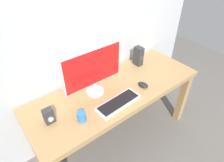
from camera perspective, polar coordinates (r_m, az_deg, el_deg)
ground_plane at (r=2.45m, az=1.13°, el=-15.98°), size 6.00×6.00×0.00m
wall_back at (r=1.81m, az=-6.08°, el=22.26°), size 2.74×0.04×3.00m
desk at (r=1.97m, az=1.35°, el=-4.71°), size 1.78×0.65×0.76m
monitor at (r=1.71m, az=-5.58°, el=3.34°), size 0.59×0.17×0.45m
keyboard_primary at (r=1.73m, az=1.88°, el=-6.46°), size 0.43×0.18×0.03m
mouse at (r=1.93m, az=9.19°, el=-1.14°), size 0.08×0.12×0.04m
speaker_right at (r=2.21m, az=7.79°, el=7.29°), size 0.07×0.10×0.22m
audio_controller at (r=1.62m, az=-18.14°, el=-9.79°), size 0.08×0.07×0.13m
coffee_mug at (r=1.59m, az=-8.97°, el=-10.27°), size 0.07×0.07×0.08m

